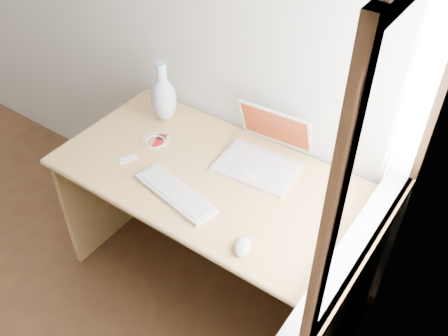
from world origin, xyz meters
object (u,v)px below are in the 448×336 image
Objects in this scene: laptop at (263,154)px; vase at (164,97)px; external_keyboard at (175,193)px; desk at (226,200)px.

vase is at bearing 175.35° from laptop.
laptop is 0.42m from external_keyboard.
laptop is 1.16× the size of vase.
laptop is at bearing 74.27° from external_keyboard.
desk is at bearing -142.22° from laptop.
laptop is 0.88× the size of external_keyboard.
desk is at bearing -14.70° from vase.
vase reaches higher than desk.
external_keyboard is at bearing -103.97° from desk.
vase reaches higher than external_keyboard.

